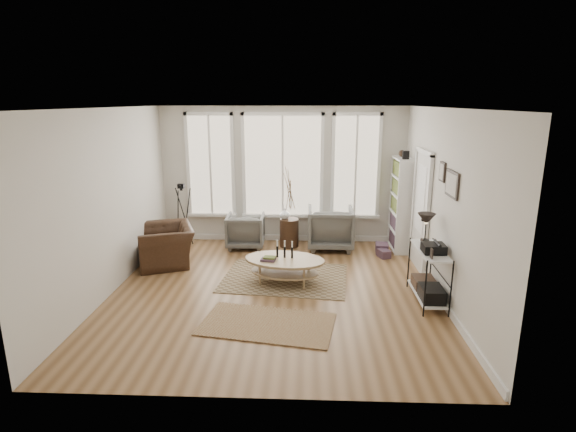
{
  "coord_description": "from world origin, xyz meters",
  "views": [
    {
      "loc": [
        0.5,
        -6.78,
        3.0
      ],
      "look_at": [
        0.2,
        0.6,
        1.1
      ],
      "focal_mm": 28.0,
      "sensor_mm": 36.0,
      "label": 1
    }
  ],
  "objects_px": {
    "coffee_table": "(284,264)",
    "armchair_right": "(330,228)",
    "side_table": "(289,209)",
    "low_shelf": "(429,270)",
    "armchair_left": "(246,231)",
    "accent_chair": "(166,245)",
    "bookcase": "(401,204)"
  },
  "relations": [
    {
      "from": "low_shelf",
      "to": "coffee_table",
      "type": "distance_m",
      "value": 2.33
    },
    {
      "from": "armchair_left",
      "to": "armchair_right",
      "type": "distance_m",
      "value": 1.77
    },
    {
      "from": "side_table",
      "to": "accent_chair",
      "type": "height_order",
      "value": "side_table"
    },
    {
      "from": "bookcase",
      "to": "armchair_right",
      "type": "height_order",
      "value": "bookcase"
    },
    {
      "from": "armchair_right",
      "to": "side_table",
      "type": "xyz_separation_m",
      "value": [
        -0.86,
        0.08,
        0.37
      ]
    },
    {
      "from": "coffee_table",
      "to": "armchair_left",
      "type": "relative_size",
      "value": 1.88
    },
    {
      "from": "armchair_right",
      "to": "side_table",
      "type": "distance_m",
      "value": 0.94
    },
    {
      "from": "coffee_table",
      "to": "side_table",
      "type": "height_order",
      "value": "side_table"
    },
    {
      "from": "armchair_left",
      "to": "armchair_right",
      "type": "height_order",
      "value": "armchair_right"
    },
    {
      "from": "low_shelf",
      "to": "side_table",
      "type": "relative_size",
      "value": 0.78
    },
    {
      "from": "low_shelf",
      "to": "side_table",
      "type": "distance_m",
      "value": 3.43
    },
    {
      "from": "armchair_left",
      "to": "armchair_right",
      "type": "relative_size",
      "value": 0.82
    },
    {
      "from": "bookcase",
      "to": "low_shelf",
      "type": "height_order",
      "value": "bookcase"
    },
    {
      "from": "accent_chair",
      "to": "low_shelf",
      "type": "bearing_deg",
      "value": 50.16
    },
    {
      "from": "armchair_left",
      "to": "side_table",
      "type": "bearing_deg",
      "value": -175.73
    },
    {
      "from": "accent_chair",
      "to": "side_table",
      "type": "bearing_deg",
      "value": 94.53
    },
    {
      "from": "side_table",
      "to": "accent_chair",
      "type": "relative_size",
      "value": 1.49
    },
    {
      "from": "coffee_table",
      "to": "armchair_right",
      "type": "height_order",
      "value": "armchair_right"
    },
    {
      "from": "armchair_right",
      "to": "low_shelf",
      "type": "bearing_deg",
      "value": 118.96
    },
    {
      "from": "coffee_table",
      "to": "armchair_right",
      "type": "relative_size",
      "value": 1.55
    },
    {
      "from": "low_shelf",
      "to": "armchair_left",
      "type": "height_order",
      "value": "low_shelf"
    },
    {
      "from": "bookcase",
      "to": "armchair_left",
      "type": "bearing_deg",
      "value": -179.77
    },
    {
      "from": "bookcase",
      "to": "low_shelf",
      "type": "bearing_deg",
      "value": -91.28
    },
    {
      "from": "low_shelf",
      "to": "armchair_right",
      "type": "xyz_separation_m",
      "value": [
        -1.36,
        2.52,
        -0.08
      ]
    },
    {
      "from": "low_shelf",
      "to": "armchair_left",
      "type": "relative_size",
      "value": 1.66
    },
    {
      "from": "low_shelf",
      "to": "armchair_left",
      "type": "bearing_deg",
      "value": 141.34
    },
    {
      "from": "armchair_right",
      "to": "side_table",
      "type": "relative_size",
      "value": 0.57
    },
    {
      "from": "coffee_table",
      "to": "side_table",
      "type": "xyz_separation_m",
      "value": [
        0.01,
        1.97,
        0.47
      ]
    },
    {
      "from": "coffee_table",
      "to": "accent_chair",
      "type": "distance_m",
      "value": 2.43
    },
    {
      "from": "coffee_table",
      "to": "side_table",
      "type": "bearing_deg",
      "value": 89.69
    },
    {
      "from": "side_table",
      "to": "armchair_right",
      "type": "bearing_deg",
      "value": -5.33
    },
    {
      "from": "side_table",
      "to": "armchair_left",
      "type": "bearing_deg",
      "value": -174.38
    }
  ]
}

